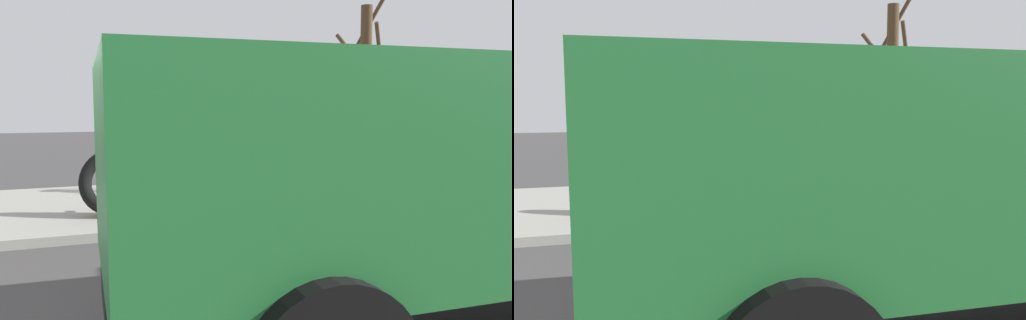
% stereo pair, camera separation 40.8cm
% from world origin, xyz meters
% --- Properties ---
extents(sidewalk_curb, '(36.00, 5.00, 0.15)m').
position_xyz_m(sidewalk_curb, '(0.00, 6.50, 0.07)').
color(sidewalk_curb, '#99968E').
rests_on(sidewalk_curb, ground).
extents(fire_hydrant, '(0.24, 0.54, 0.74)m').
position_xyz_m(fire_hydrant, '(0.28, 5.43, 0.54)').
color(fire_hydrant, yellow).
rests_on(fire_hydrant, sidewalk_curb).
extents(loose_tire, '(1.32, 0.93, 1.20)m').
position_xyz_m(loose_tire, '(0.44, 5.21, 0.75)').
color(loose_tire, black).
rests_on(loose_tire, sidewalk_curb).
extents(dump_truck_green, '(7.10, 3.05, 3.00)m').
position_xyz_m(dump_truck_green, '(3.52, -0.39, 1.61)').
color(dump_truck_green, '#237033').
rests_on(dump_truck_green, ground).
extents(bare_tree, '(1.22, 1.22, 4.29)m').
position_xyz_m(bare_tree, '(5.93, 5.89, 2.32)').
color(bare_tree, '#4C3823').
rests_on(bare_tree, sidewalk_curb).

